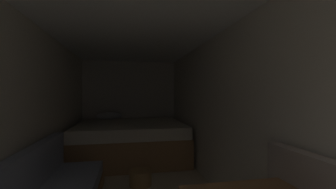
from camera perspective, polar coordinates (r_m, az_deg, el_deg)
wall_back at (r=5.43m, az=-10.12°, el=-2.58°), size 2.35×0.05×2.14m
wall_left at (r=2.87m, az=-32.68°, el=-4.97°), size 0.05×5.47×2.14m
wall_right at (r=2.95m, az=13.90°, el=-4.83°), size 0.05×5.47×2.14m
ceiling_slab at (r=2.79m, az=-9.07°, el=17.58°), size 2.35×5.47×0.05m
bed at (r=4.56m, az=-9.96°, el=-11.98°), size 2.13×1.79×0.90m
wicker_basket at (r=3.35m, az=-7.33°, el=-21.10°), size 0.32×0.32×0.22m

